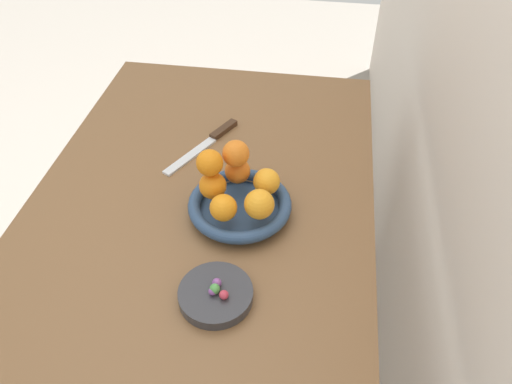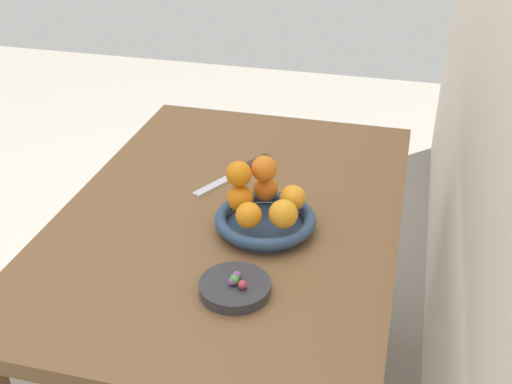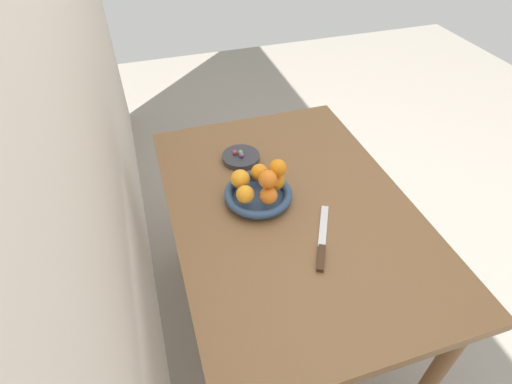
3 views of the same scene
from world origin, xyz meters
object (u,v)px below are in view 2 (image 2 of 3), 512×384
at_px(orange_0, 283,214).
at_px(orange_2, 265,189).
at_px(candy_ball_2, 232,282).
at_px(orange_4, 249,215).
at_px(candy_ball_0, 234,280).
at_px(candy_ball_1, 237,276).
at_px(fruit_bowl, 265,221).
at_px(candy_dish, 235,288).
at_px(orange_6, 239,174).
at_px(knife, 240,172).
at_px(orange_1, 293,198).
at_px(orange_3, 240,198).
at_px(candy_ball_3, 242,285).
at_px(dining_table, 232,241).
at_px(orange_5, 264,168).

bearing_deg(orange_0, orange_2, -146.91).
bearing_deg(candy_ball_2, orange_4, -175.45).
distance_m(candy_ball_0, candy_ball_1, 0.01).
distance_m(fruit_bowl, orange_0, 0.08).
relative_size(fruit_bowl, candy_ball_1, 12.81).
distance_m(candy_dish, orange_6, 0.26).
relative_size(orange_0, orange_4, 1.11).
height_order(orange_6, candy_ball_2, orange_6).
relative_size(candy_ball_0, knife, 0.08).
distance_m(orange_1, candy_ball_0, 0.27).
bearing_deg(orange_0, orange_3, -112.14).
bearing_deg(orange_0, candy_ball_1, -16.77).
height_order(orange_4, candy_ball_0, orange_4).
relative_size(orange_3, candy_ball_2, 3.78).
bearing_deg(candy_ball_1, candy_ball_3, 36.73).
xyz_separation_m(orange_1, orange_2, (-0.02, -0.07, -0.00)).
height_order(orange_1, candy_ball_0, orange_1).
bearing_deg(candy_ball_1, orange_3, -166.36).
height_order(dining_table, orange_5, orange_5).
height_order(orange_3, candy_ball_1, orange_3).
bearing_deg(orange_1, orange_3, -74.64).
bearing_deg(orange_6, orange_2, 135.73).
bearing_deg(fruit_bowl, orange_1, 122.56).
distance_m(orange_2, orange_5, 0.06).
xyz_separation_m(orange_1, candy_ball_2, (0.26, -0.06, -0.04)).
bearing_deg(candy_ball_3, orange_0, 170.13).
xyz_separation_m(dining_table, fruit_bowl, (0.06, 0.09, 0.11)).
xyz_separation_m(candy_ball_2, candy_ball_3, (0.01, 0.02, 0.00)).
distance_m(candy_ball_0, candy_ball_2, 0.01).
bearing_deg(dining_table, orange_3, 33.60).
distance_m(fruit_bowl, knife, 0.26).
xyz_separation_m(orange_2, knife, (-0.18, -0.11, -0.06)).
relative_size(candy_dish, orange_0, 2.22).
distance_m(candy_dish, orange_5, 0.29).
distance_m(candy_dish, orange_3, 0.24).
xyz_separation_m(orange_1, orange_5, (-0.01, -0.07, 0.06)).
height_order(orange_3, candy_ball_0, orange_3).
distance_m(dining_table, candy_ball_2, 0.32).
xyz_separation_m(candy_ball_0, candy_ball_2, (0.00, -0.00, -0.00)).
height_order(candy_ball_1, knife, candy_ball_1).
relative_size(orange_3, candy_ball_0, 2.98).
xyz_separation_m(fruit_bowl, orange_2, (-0.06, -0.01, 0.05)).
bearing_deg(orange_2, orange_1, 71.30).
relative_size(candy_dish, orange_5, 2.40).
bearing_deg(fruit_bowl, candy_ball_1, -1.26).
xyz_separation_m(orange_1, candy_ball_3, (0.27, -0.04, -0.04)).
bearing_deg(candy_dish, candy_ball_3, 56.92).
height_order(candy_dish, knife, candy_dish).
bearing_deg(orange_2, orange_6, -44.27).
distance_m(fruit_bowl, candy_ball_3, 0.24).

